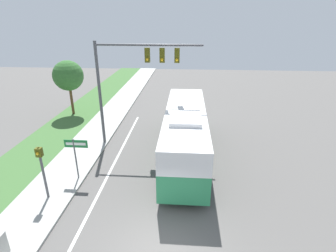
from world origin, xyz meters
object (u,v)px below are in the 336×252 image
at_px(signal_gantry, 132,71).
at_px(pedestrian_signal, 42,165).
at_px(bus, 185,130).
at_px(street_sign, 76,151).

relative_size(signal_gantry, pedestrian_signal, 2.49).
xyz_separation_m(bus, pedestrian_signal, (-6.82, -4.90, 0.08)).
xyz_separation_m(signal_gantry, pedestrian_signal, (-3.25, -6.52, -3.31)).
relative_size(bus, street_sign, 4.31).
bearing_deg(bus, pedestrian_signal, -144.31).
height_order(bus, street_sign, bus).
distance_m(signal_gantry, pedestrian_signal, 8.00).
xyz_separation_m(bus, street_sign, (-5.91, -3.05, -0.12)).
xyz_separation_m(pedestrian_signal, street_sign, (0.91, 1.85, -0.20)).
bearing_deg(street_sign, pedestrian_signal, -116.15).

